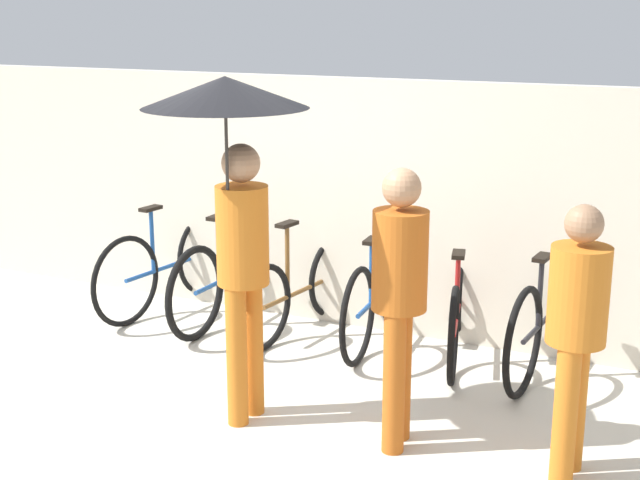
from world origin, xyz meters
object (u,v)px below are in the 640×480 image
at_px(parked_bicycle_2, 300,289).
at_px(pedestrian_trailing, 576,323).
at_px(parked_bicycle_3, 378,294).
at_px(parked_bicycle_4, 457,309).
at_px(parked_bicycle_1, 232,274).
at_px(parked_bicycle_5, 545,318).
at_px(pedestrian_center, 399,288).
at_px(pedestrian_leading, 232,160).
at_px(parked_bicycle_0, 168,264).

distance_m(parked_bicycle_2, pedestrian_trailing, 2.79).
distance_m(parked_bicycle_3, parked_bicycle_4, 0.64).
bearing_deg(parked_bicycle_1, parked_bicycle_4, -87.69).
distance_m(parked_bicycle_5, pedestrian_center, 1.71).
xyz_separation_m(parked_bicycle_2, pedestrian_center, (1.37, -1.47, 0.62)).
bearing_deg(parked_bicycle_4, parked_bicycle_2, 77.89).
relative_size(parked_bicycle_3, pedestrian_leading, 0.79).
relative_size(parked_bicycle_2, pedestrian_center, 0.98).
bearing_deg(parked_bicycle_3, parked_bicycle_1, 87.27).
xyz_separation_m(parked_bicycle_2, parked_bicycle_5, (1.92, 0.04, 0.03)).
bearing_deg(parked_bicycle_5, pedestrian_trailing, -159.09).
relative_size(parked_bicycle_1, parked_bicycle_3, 1.06).
bearing_deg(pedestrian_trailing, parked_bicycle_0, -15.88).
relative_size(parked_bicycle_4, pedestrian_trailing, 1.08).
distance_m(parked_bicycle_0, parked_bicycle_2, 1.28).
distance_m(parked_bicycle_1, parked_bicycle_3, 1.28).
bearing_deg(pedestrian_trailing, parked_bicycle_1, -19.68).
relative_size(pedestrian_leading, pedestrian_center, 1.29).
distance_m(parked_bicycle_0, parked_bicycle_4, 2.56).
xyz_separation_m(parked_bicycle_0, parked_bicycle_4, (2.56, 0.01, -0.03)).
bearing_deg(parked_bicycle_4, parked_bicycle_5, -103.60).
height_order(parked_bicycle_5, pedestrian_trailing, pedestrian_trailing).
height_order(parked_bicycle_4, pedestrian_center, pedestrian_center).
xyz_separation_m(parked_bicycle_0, parked_bicycle_5, (3.21, 0.01, 0.00)).
bearing_deg(parked_bicycle_4, pedestrian_center, 169.54).
relative_size(parked_bicycle_0, pedestrian_center, 1.05).
distance_m(parked_bicycle_0, parked_bicycle_3, 1.92).
height_order(parked_bicycle_1, pedestrian_trailing, pedestrian_trailing).
xyz_separation_m(parked_bicycle_2, pedestrian_leading, (0.38, -1.63, 1.30)).
xyz_separation_m(parked_bicycle_3, parked_bicycle_4, (0.64, -0.02, -0.02)).
distance_m(parked_bicycle_3, pedestrian_leading, 2.14).
bearing_deg(parked_bicycle_2, pedestrian_trailing, -113.01).
xyz_separation_m(parked_bicycle_2, parked_bicycle_3, (0.64, 0.06, 0.02)).
relative_size(parked_bicycle_4, parked_bicycle_5, 0.93).
distance_m(parked_bicycle_0, pedestrian_trailing, 3.94).
distance_m(parked_bicycle_4, pedestrian_trailing, 1.87).
bearing_deg(pedestrian_leading, parked_bicycle_5, -128.46).
relative_size(parked_bicycle_0, parked_bicycle_5, 0.98).
height_order(parked_bicycle_3, parked_bicycle_5, parked_bicycle_3).
bearing_deg(pedestrian_center, parked_bicycle_3, -72.80).
bearing_deg(parked_bicycle_4, parked_bicycle_1, 76.82).
relative_size(parked_bicycle_3, pedestrian_trailing, 1.10).
xyz_separation_m(pedestrian_leading, pedestrian_center, (0.99, 0.16, -0.69)).
xyz_separation_m(parked_bicycle_2, parked_bicycle_4, (1.28, 0.04, 0.01)).
distance_m(parked_bicycle_5, pedestrian_trailing, 1.59).
relative_size(parked_bicycle_0, parked_bicycle_2, 1.08).
height_order(parked_bicycle_2, pedestrian_trailing, pedestrian_trailing).
height_order(parked_bicycle_2, pedestrian_center, pedestrian_center).
bearing_deg(pedestrian_trailing, pedestrian_center, 9.57).
height_order(pedestrian_leading, pedestrian_trailing, pedestrian_leading).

